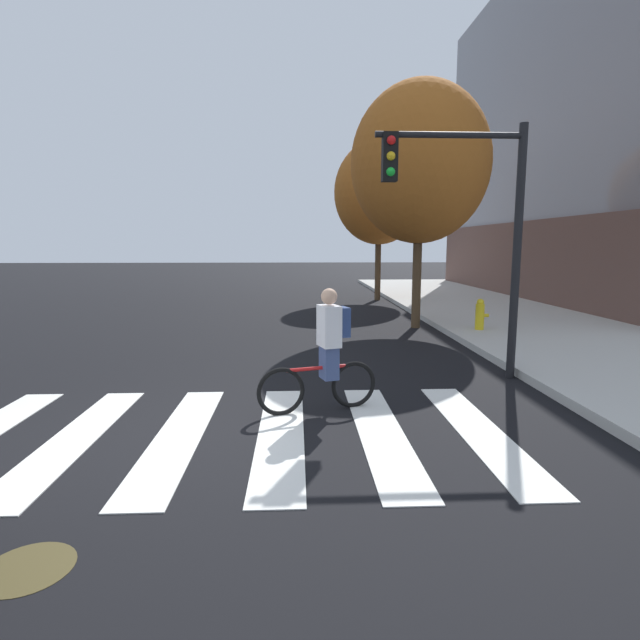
{
  "coord_description": "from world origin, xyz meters",
  "views": [
    {
      "loc": [
        1.71,
        -5.84,
        2.26
      ],
      "look_at": [
        2.06,
        1.68,
        1.14
      ],
      "focal_mm": 28.33,
      "sensor_mm": 36.0,
      "label": 1
    }
  ],
  "objects_px": {
    "cyclist": "(327,351)",
    "fire_hydrant": "(480,314)",
    "manhole_cover": "(27,568)",
    "street_tree_near": "(420,163)",
    "traffic_light_near": "(470,208)",
    "street_tree_mid": "(379,192)"
  },
  "relations": [
    {
      "from": "street_tree_mid",
      "to": "cyclist",
      "type": "bearing_deg",
      "value": -101.88
    },
    {
      "from": "manhole_cover",
      "to": "street_tree_near",
      "type": "relative_size",
      "value": 0.1
    },
    {
      "from": "traffic_light_near",
      "to": "fire_hydrant",
      "type": "xyz_separation_m",
      "value": [
        1.77,
        4.08,
        -2.33
      ]
    },
    {
      "from": "traffic_light_near",
      "to": "street_tree_mid",
      "type": "bearing_deg",
      "value": 87.62
    },
    {
      "from": "manhole_cover",
      "to": "street_tree_near",
      "type": "xyz_separation_m",
      "value": [
        5.19,
        10.27,
        4.39
      ]
    },
    {
      "from": "cyclist",
      "to": "traffic_light_near",
      "type": "distance_m",
      "value": 3.53
    },
    {
      "from": "manhole_cover",
      "to": "street_tree_near",
      "type": "bearing_deg",
      "value": 63.18
    },
    {
      "from": "fire_hydrant",
      "to": "cyclist",
      "type": "bearing_deg",
      "value": -126.61
    },
    {
      "from": "cyclist",
      "to": "street_tree_mid",
      "type": "height_order",
      "value": "street_tree_mid"
    },
    {
      "from": "manhole_cover",
      "to": "fire_hydrant",
      "type": "height_order",
      "value": "fire_hydrant"
    },
    {
      "from": "street_tree_mid",
      "to": "fire_hydrant",
      "type": "bearing_deg",
      "value": -81.4
    },
    {
      "from": "cyclist",
      "to": "street_tree_mid",
      "type": "distance_m",
      "value": 14.72
    },
    {
      "from": "street_tree_near",
      "to": "street_tree_mid",
      "type": "bearing_deg",
      "value": 89.44
    },
    {
      "from": "traffic_light_near",
      "to": "manhole_cover",
      "type": "bearing_deg",
      "value": -133.95
    },
    {
      "from": "cyclist",
      "to": "fire_hydrant",
      "type": "xyz_separation_m",
      "value": [
        4.2,
        5.66,
        -0.31
      ]
    },
    {
      "from": "manhole_cover",
      "to": "traffic_light_near",
      "type": "distance_m",
      "value": 7.41
    },
    {
      "from": "traffic_light_near",
      "to": "street_tree_mid",
      "type": "distance_m",
      "value": 12.5
    },
    {
      "from": "cyclist",
      "to": "traffic_light_near",
      "type": "bearing_deg",
      "value": 33.07
    },
    {
      "from": "fire_hydrant",
      "to": "street_tree_mid",
      "type": "distance_m",
      "value": 9.25
    },
    {
      "from": "traffic_light_near",
      "to": "street_tree_mid",
      "type": "relative_size",
      "value": 0.65
    },
    {
      "from": "manhole_cover",
      "to": "traffic_light_near",
      "type": "bearing_deg",
      "value": 46.05
    },
    {
      "from": "manhole_cover",
      "to": "street_tree_mid",
      "type": "height_order",
      "value": "street_tree_mid"
    }
  ]
}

